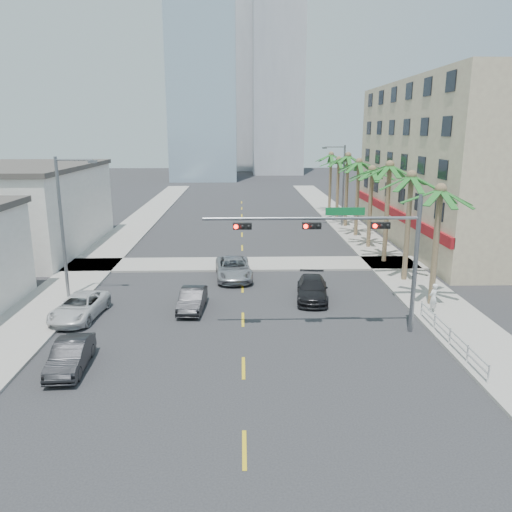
{
  "coord_description": "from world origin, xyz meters",
  "views": [
    {
      "loc": [
        -0.04,
        -16.79,
        10.51
      ],
      "look_at": [
        0.78,
        11.01,
        3.5
      ],
      "focal_mm": 35.0,
      "sensor_mm": 36.0,
      "label": 1
    }
  ],
  "objects_px": {
    "car_parked_far": "(79,307)",
    "car_lane_center": "(234,268)",
    "traffic_signal_mast": "(355,240)",
    "car_lane_right": "(312,289)",
    "car_parked_mid": "(70,356)",
    "pedestrian": "(433,298)",
    "car_lane_left": "(192,299)"
  },
  "relations": [
    {
      "from": "car_parked_far",
      "to": "car_lane_left",
      "type": "bearing_deg",
      "value": 16.03
    },
    {
      "from": "car_parked_mid",
      "to": "car_parked_far",
      "type": "distance_m",
      "value": 6.62
    },
    {
      "from": "traffic_signal_mast",
      "to": "car_lane_right",
      "type": "height_order",
      "value": "traffic_signal_mast"
    },
    {
      "from": "traffic_signal_mast",
      "to": "car_lane_right",
      "type": "bearing_deg",
      "value": 103.64
    },
    {
      "from": "traffic_signal_mast",
      "to": "car_lane_center",
      "type": "relative_size",
      "value": 2.07
    },
    {
      "from": "car_lane_center",
      "to": "car_lane_right",
      "type": "bearing_deg",
      "value": -48.0
    },
    {
      "from": "car_parked_far",
      "to": "car_lane_right",
      "type": "height_order",
      "value": "car_lane_right"
    },
    {
      "from": "car_lane_right",
      "to": "pedestrian",
      "type": "relative_size",
      "value": 2.75
    },
    {
      "from": "traffic_signal_mast",
      "to": "car_lane_center",
      "type": "distance_m",
      "value": 12.9
    },
    {
      "from": "car_lane_left",
      "to": "pedestrian",
      "type": "relative_size",
      "value": 2.3
    },
    {
      "from": "car_lane_left",
      "to": "car_lane_center",
      "type": "xyz_separation_m",
      "value": [
        2.39,
        6.54,
        0.09
      ]
    },
    {
      "from": "car_parked_far",
      "to": "car_lane_left",
      "type": "xyz_separation_m",
      "value": [
        6.36,
        1.18,
        -0.02
      ]
    },
    {
      "from": "traffic_signal_mast",
      "to": "car_parked_far",
      "type": "xyz_separation_m",
      "value": [
        -15.18,
        2.6,
        -4.39
      ]
    },
    {
      "from": "car_lane_right",
      "to": "traffic_signal_mast",
      "type": "bearing_deg",
      "value": -69.66
    },
    {
      "from": "pedestrian",
      "to": "car_lane_right",
      "type": "bearing_deg",
      "value": -55.41
    },
    {
      "from": "traffic_signal_mast",
      "to": "car_lane_right",
      "type": "relative_size",
      "value": 2.35
    },
    {
      "from": "car_parked_far",
      "to": "car_lane_center",
      "type": "bearing_deg",
      "value": 46.92
    },
    {
      "from": "car_lane_center",
      "to": "pedestrian",
      "type": "bearing_deg",
      "value": -37.69
    },
    {
      "from": "car_lane_left",
      "to": "car_lane_right",
      "type": "xyz_separation_m",
      "value": [
        7.49,
        1.72,
        0.03
      ]
    },
    {
      "from": "traffic_signal_mast",
      "to": "pedestrian",
      "type": "relative_size",
      "value": 6.46
    },
    {
      "from": "car_parked_far",
      "to": "car_lane_left",
      "type": "relative_size",
      "value": 1.22
    },
    {
      "from": "car_parked_far",
      "to": "car_lane_center",
      "type": "xyz_separation_m",
      "value": [
        8.75,
        7.72,
        0.07
      ]
    },
    {
      "from": "car_lane_left",
      "to": "car_lane_center",
      "type": "distance_m",
      "value": 6.96
    },
    {
      "from": "car_parked_mid",
      "to": "pedestrian",
      "type": "xyz_separation_m",
      "value": [
        18.96,
        6.45,
        0.35
      ]
    },
    {
      "from": "car_parked_far",
      "to": "pedestrian",
      "type": "distance_m",
      "value": 20.57
    },
    {
      "from": "car_lane_right",
      "to": "car_parked_far",
      "type": "bearing_deg",
      "value": -161.48
    },
    {
      "from": "traffic_signal_mast",
      "to": "car_lane_left",
      "type": "relative_size",
      "value": 2.8
    },
    {
      "from": "car_lane_center",
      "to": "pedestrian",
      "type": "relative_size",
      "value": 3.12
    },
    {
      "from": "car_lane_left",
      "to": "car_lane_right",
      "type": "bearing_deg",
      "value": 16.07
    },
    {
      "from": "car_lane_center",
      "to": "car_parked_mid",
      "type": "bearing_deg",
      "value": -121.46
    },
    {
      "from": "car_parked_mid",
      "to": "car_parked_far",
      "type": "xyz_separation_m",
      "value": [
        -1.6,
        6.42,
        0.02
      ]
    },
    {
      "from": "car_parked_far",
      "to": "pedestrian",
      "type": "xyz_separation_m",
      "value": [
        20.56,
        0.02,
        0.34
      ]
    }
  ]
}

